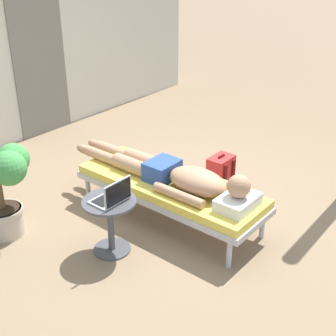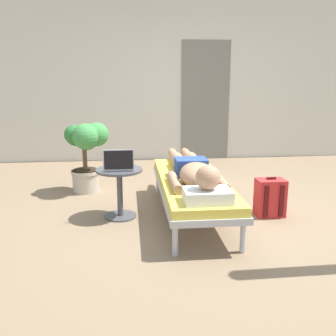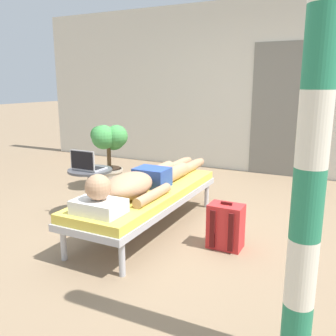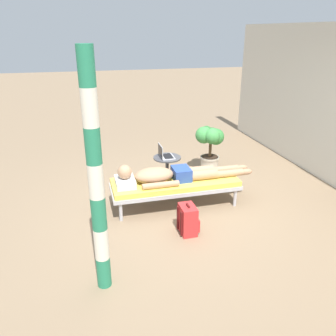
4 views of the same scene
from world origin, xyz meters
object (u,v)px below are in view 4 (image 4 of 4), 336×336
object	(u,v)px
person_reclining	(169,175)
potted_plant	(210,142)
laptop	(164,154)
porch_post	(96,181)
backpack	(188,220)
lounge_chair	(175,184)
side_table	(167,166)

from	to	relation	value
person_reclining	potted_plant	xyz separation A→B (m)	(-1.19, 1.12, 0.07)
laptop	porch_post	world-z (taller)	porch_post
backpack	laptop	bearing A→B (deg)	177.49
lounge_chair	potted_plant	size ratio (longest dim) A/B	2.20
potted_plant	side_table	bearing A→B (deg)	-65.66
potted_plant	lounge_chair	bearing A→B (deg)	-40.76
potted_plant	porch_post	size ratio (longest dim) A/B	0.36
side_table	person_reclining	bearing A→B (deg)	-12.01
lounge_chair	potted_plant	bearing A→B (deg)	139.24
potted_plant	porch_post	world-z (taller)	porch_post
person_reclining	laptop	size ratio (longest dim) A/B	7.00
side_table	backpack	size ratio (longest dim) A/B	1.23
lounge_chair	side_table	distance (m)	0.76
lounge_chair	porch_post	world-z (taller)	porch_post
person_reclining	side_table	xyz separation A→B (m)	(-0.75, 0.16, -0.16)
backpack	potted_plant	size ratio (longest dim) A/B	0.47
laptop	potted_plant	distance (m)	1.10
backpack	side_table	bearing A→B (deg)	175.65
lounge_chair	porch_post	size ratio (longest dim) A/B	0.80
lounge_chair	backpack	bearing A→B (deg)	-3.71
lounge_chair	backpack	distance (m)	0.84
backpack	porch_post	distance (m)	1.75
porch_post	potted_plant	bearing A→B (deg)	140.83
side_table	porch_post	distance (m)	2.82
laptop	backpack	xyz separation A→B (m)	(1.58, -0.07, -0.39)
lounge_chair	person_reclining	xyz separation A→B (m)	(0.00, -0.09, 0.17)
person_reclining	side_table	size ratio (longest dim) A/B	4.15
backpack	person_reclining	bearing A→B (deg)	-177.24
side_table	potted_plant	world-z (taller)	potted_plant
backpack	porch_post	size ratio (longest dim) A/B	0.17
side_table	potted_plant	size ratio (longest dim) A/B	0.58
backpack	potted_plant	xyz separation A→B (m)	(-2.02, 1.08, 0.39)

